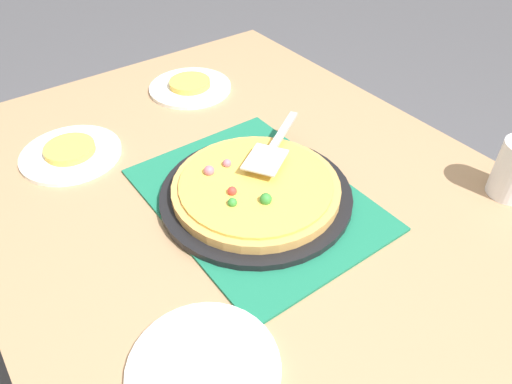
{
  "coord_description": "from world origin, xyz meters",
  "views": [
    {
      "loc": [
        -0.57,
        0.42,
        1.38
      ],
      "look_at": [
        0.0,
        0.0,
        0.77
      ],
      "focal_mm": 33.29,
      "sensor_mm": 36.0,
      "label": 1
    }
  ],
  "objects_px": {
    "pizza_pan": "(256,195)",
    "served_slice_left": "(70,149)",
    "pizza": "(256,187)",
    "plate_far_right": "(190,88)",
    "pizza_server": "(273,146)",
    "plate_near_left": "(71,154)",
    "plate_side": "(204,369)",
    "served_slice_right": "(190,83)"
  },
  "relations": [
    {
      "from": "pizza_pan",
      "to": "served_slice_left",
      "type": "bearing_deg",
      "value": 34.08
    },
    {
      "from": "pizza",
      "to": "served_slice_left",
      "type": "height_order",
      "value": "pizza"
    },
    {
      "from": "served_slice_left",
      "to": "pizza_pan",
      "type": "bearing_deg",
      "value": -145.92
    },
    {
      "from": "pizza",
      "to": "plate_far_right",
      "type": "bearing_deg",
      "value": -14.73
    },
    {
      "from": "pizza_pan",
      "to": "pizza_server",
      "type": "height_order",
      "value": "pizza_server"
    },
    {
      "from": "pizza",
      "to": "plate_near_left",
      "type": "height_order",
      "value": "pizza"
    },
    {
      "from": "pizza_pan",
      "to": "plate_near_left",
      "type": "distance_m",
      "value": 0.44
    },
    {
      "from": "pizza_pan",
      "to": "plate_side",
      "type": "distance_m",
      "value": 0.37
    },
    {
      "from": "plate_side",
      "to": "pizza_server",
      "type": "bearing_deg",
      "value": -49.81
    },
    {
      "from": "pizza",
      "to": "plate_side",
      "type": "xyz_separation_m",
      "value": [
        -0.25,
        0.27,
        -0.03
      ]
    },
    {
      "from": "pizza_pan",
      "to": "served_slice_right",
      "type": "height_order",
      "value": "served_slice_right"
    },
    {
      "from": "plate_side",
      "to": "pizza_server",
      "type": "distance_m",
      "value": 0.47
    },
    {
      "from": "plate_near_left",
      "to": "pizza_pan",
      "type": "bearing_deg",
      "value": -145.92
    },
    {
      "from": "pizza",
      "to": "plate_far_right",
      "type": "distance_m",
      "value": 0.49
    },
    {
      "from": "plate_far_right",
      "to": "plate_side",
      "type": "xyz_separation_m",
      "value": [
        -0.72,
        0.4,
        0.0
      ]
    },
    {
      "from": "plate_far_right",
      "to": "plate_near_left",
      "type": "bearing_deg",
      "value": 106.09
    },
    {
      "from": "pizza",
      "to": "pizza_pan",
      "type": "bearing_deg",
      "value": -121.95
    },
    {
      "from": "plate_far_right",
      "to": "served_slice_right",
      "type": "xyz_separation_m",
      "value": [
        0.0,
        0.0,
        0.01
      ]
    },
    {
      "from": "served_slice_right",
      "to": "pizza_server",
      "type": "bearing_deg",
      "value": 174.51
    },
    {
      "from": "plate_far_right",
      "to": "pizza",
      "type": "bearing_deg",
      "value": 165.27
    },
    {
      "from": "pizza_pan",
      "to": "pizza",
      "type": "bearing_deg",
      "value": 58.05
    },
    {
      "from": "served_slice_left",
      "to": "plate_side",
      "type": "bearing_deg",
      "value": 177.21
    },
    {
      "from": "pizza_pan",
      "to": "served_slice_right",
      "type": "xyz_separation_m",
      "value": [
        0.47,
        -0.12,
        0.01
      ]
    },
    {
      "from": "pizza",
      "to": "plate_side",
      "type": "bearing_deg",
      "value": 132.33
    },
    {
      "from": "pizza_pan",
      "to": "plate_far_right",
      "type": "height_order",
      "value": "pizza_pan"
    },
    {
      "from": "plate_side",
      "to": "pizza_server",
      "type": "relative_size",
      "value": 1.01
    },
    {
      "from": "pizza",
      "to": "served_slice_left",
      "type": "relative_size",
      "value": 3.0
    },
    {
      "from": "served_slice_left",
      "to": "pizza_server",
      "type": "distance_m",
      "value": 0.45
    },
    {
      "from": "pizza",
      "to": "pizza_server",
      "type": "relative_size",
      "value": 1.52
    },
    {
      "from": "pizza_server",
      "to": "pizza_pan",
      "type": "bearing_deg",
      "value": 122.29
    },
    {
      "from": "served_slice_left",
      "to": "served_slice_right",
      "type": "xyz_separation_m",
      "value": [
        0.11,
        -0.37,
        0.0
      ]
    },
    {
      "from": "plate_near_left",
      "to": "served_slice_right",
      "type": "relative_size",
      "value": 2.0
    },
    {
      "from": "plate_near_left",
      "to": "served_slice_right",
      "type": "height_order",
      "value": "served_slice_right"
    },
    {
      "from": "served_slice_right",
      "to": "pizza",
      "type": "bearing_deg",
      "value": 165.27
    },
    {
      "from": "pizza",
      "to": "served_slice_left",
      "type": "distance_m",
      "value": 0.44
    },
    {
      "from": "pizza_pan",
      "to": "pizza",
      "type": "xyz_separation_m",
      "value": [
        0.0,
        0.0,
        0.02
      ]
    },
    {
      "from": "served_slice_left",
      "to": "pizza_server",
      "type": "xyz_separation_m",
      "value": [
        -0.31,
        -0.33,
        0.05
      ]
    },
    {
      "from": "plate_side",
      "to": "served_slice_right",
      "type": "bearing_deg",
      "value": -28.97
    },
    {
      "from": "plate_side",
      "to": "served_slice_right",
      "type": "xyz_separation_m",
      "value": [
        0.72,
        -0.4,
        0.01
      ]
    },
    {
      "from": "pizza",
      "to": "pizza_server",
      "type": "xyz_separation_m",
      "value": [
        0.05,
        -0.08,
        0.03
      ]
    },
    {
      "from": "served_slice_left",
      "to": "pizza_server",
      "type": "bearing_deg",
      "value": -133.42
    },
    {
      "from": "pizza_pan",
      "to": "served_slice_left",
      "type": "xyz_separation_m",
      "value": [
        0.36,
        0.25,
        0.01
      ]
    }
  ]
}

